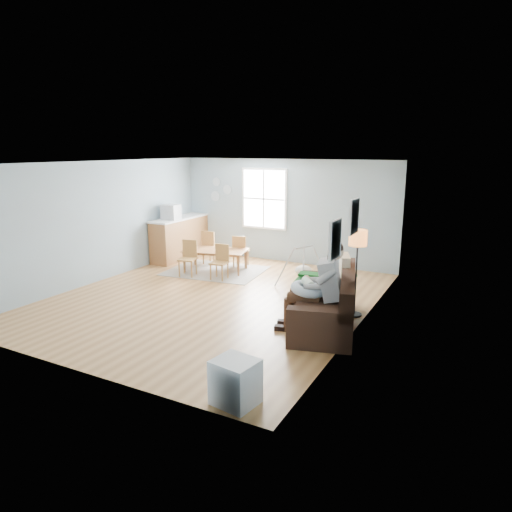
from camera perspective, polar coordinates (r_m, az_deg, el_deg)
The scene contains 22 objects.
room at distance 8.89m, azimuth -5.59°, elevation 9.74°, with size 8.40×9.40×3.90m.
window at distance 12.25m, azimuth 1.03°, elevation 7.16°, with size 1.32×0.08×1.62m.
pictures at distance 6.74m, azimuth 11.04°, elevation 3.54°, with size 0.05×1.34×0.74m.
wall_plates at distance 12.92m, azimuth -4.58°, elevation 8.24°, with size 0.67×0.02×0.66m.
sofa at distance 7.95m, azimuth 8.99°, elevation -6.22°, with size 1.57×2.48×0.93m.
green_throw at distance 8.60m, azimuth 8.76°, elevation -2.87°, with size 1.05×0.87×0.04m, color #145A16.
beige_pillow at distance 8.37m, azimuth 11.00°, elevation -1.66°, with size 0.15×0.54×0.54m, color #B9AA8D.
father at distance 7.49m, azimuth 7.90°, elevation -3.48°, with size 1.16×0.67×1.54m.
nursing_pillow at distance 7.54m, azimuth 6.52°, elevation -4.13°, with size 0.58×0.58×0.16m, color silver.
infant at distance 7.54m, azimuth 6.49°, elevation -3.30°, with size 0.32×0.40×0.16m.
toddler at distance 8.02m, azimuth 8.59°, elevation -2.61°, with size 0.61×0.36×0.92m.
floor_lamp at distance 8.21m, azimuth 12.59°, elevation 1.32°, with size 0.32×0.32×1.58m.
storage_cube at distance 5.60m, azimuth -2.66°, elevation -15.42°, with size 0.56×0.51×0.55m.
rug at distance 11.35m, azimuth -5.07°, elevation -1.85°, with size 2.29×1.74×0.01m, color gray.
dining_table at distance 11.28m, azimuth -5.10°, elevation -0.57°, with size 1.53×0.85×0.54m, color brown.
chair_sw at distance 10.94m, azimuth -8.43°, elevation 0.00°, with size 0.47×0.47×0.85m.
chair_se at distance 10.56m, azimuth -4.47°, elevation -0.50°, with size 0.40×0.40×0.81m.
chair_nw at distance 11.90m, azimuth -5.75°, elevation 1.32°, with size 0.41×0.41×0.89m.
chair_ne at distance 11.57m, azimuth -2.00°, elevation 0.80°, with size 0.45×0.45×0.82m.
counter at distance 12.70m, azimuth -9.47°, elevation 2.29°, with size 0.63×2.04×1.14m.
monitor at distance 12.26m, azimuth -10.60°, elevation 5.44°, with size 0.45×0.43×0.39m.
baby_swing at distance 9.90m, azimuth 5.95°, elevation -1.73°, with size 1.18×1.19×0.91m.
Camera 1 is at (4.85, -7.43, 2.97)m, focal length 32.00 mm.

